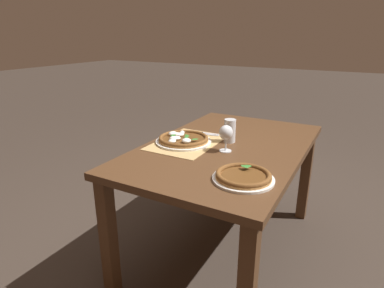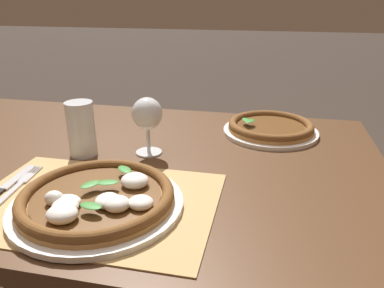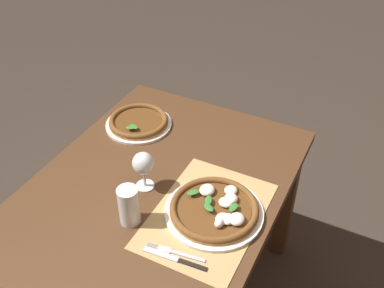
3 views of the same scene
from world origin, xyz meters
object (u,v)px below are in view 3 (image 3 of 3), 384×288
pizza_far (139,122)px  fork (175,252)px  pizza_near (215,209)px  knife (175,259)px  wine_glass (143,165)px  pint_glass (129,206)px

pizza_far → fork: 0.72m
pizza_near → knife: bearing=172.0°
wine_glass → pizza_far: bearing=35.4°
pizza_far → wine_glass: bearing=-144.6°
wine_glass → pint_glass: size_ratio=1.07×
wine_glass → knife: wine_glass is taller
pint_glass → fork: bearing=-105.3°
pizza_far → pint_glass: bearing=-150.9°
pizza_far → fork: bearing=-138.9°
wine_glass → pint_glass: 0.18m
pizza_far → knife: size_ratio=1.34×
pizza_far → fork: pizza_far is taller
pizza_far → wine_glass: 0.40m
pizza_near → fork: size_ratio=1.72×
pizza_near → pizza_far: bearing=57.5°
pizza_far → knife: bearing=-139.4°
pizza_far → pint_glass: 0.56m
pizza_near → pizza_far: pizza_near is taller
pint_glass → fork: 0.22m
pizza_near → knife: (-0.23, 0.03, -0.02)m
fork → knife: bearing=-153.7°
pizza_near → pint_glass: pint_glass is taller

